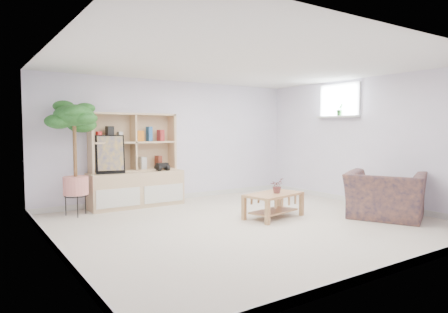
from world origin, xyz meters
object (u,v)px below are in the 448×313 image
storage_unit (136,160)px  coffee_table (273,206)px  floor_tree (75,158)px  armchair (385,192)px

storage_unit → coffee_table: storage_unit is taller
floor_tree → storage_unit: bearing=11.2°
storage_unit → armchair: 4.36m
storage_unit → coffee_table: size_ratio=1.78×
floor_tree → coffee_table: bearing=-36.5°
storage_unit → floor_tree: bearing=-168.8°
storage_unit → coffee_table: bearing=-55.5°
coffee_table → storage_unit: bearing=112.6°
floor_tree → armchair: (4.07, -2.97, -0.53)m
floor_tree → armchair: bearing=-36.1°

